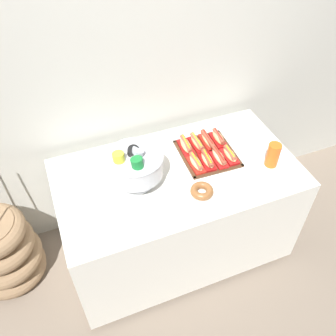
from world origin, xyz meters
name	(u,v)px	position (x,y,z in m)	size (l,w,h in m)	color
ground_plane	(176,245)	(0.00, 0.00, 0.00)	(10.00, 10.00, 0.00)	#7A6B5B
back_wall	(145,52)	(0.00, 0.53, 1.30)	(6.00, 0.10, 2.60)	beige
buffet_table	(177,211)	(0.00, 0.00, 0.41)	(1.46, 0.80, 0.78)	white
floor_vase	(2,251)	(-1.15, 0.21, 0.27)	(0.49, 0.49, 1.10)	#896B4C
serving_tray	(207,154)	(0.23, 0.08, 0.78)	(0.34, 0.37, 0.01)	#472B19
hot_dog_0	(196,163)	(0.12, 0.00, 0.81)	(0.06, 0.16, 0.06)	red
hot_dog_1	(207,160)	(0.19, 0.00, 0.81)	(0.08, 0.17, 0.06)	#B21414
hot_dog_2	(219,157)	(0.27, -0.01, 0.82)	(0.07, 0.18, 0.06)	red
hot_dog_3	(230,155)	(0.34, -0.01, 0.81)	(0.07, 0.15, 0.06)	red
hot_dog_4	(186,146)	(0.12, 0.17, 0.82)	(0.08, 0.17, 0.06)	#B21414
hot_dog_5	(197,143)	(0.20, 0.16, 0.81)	(0.06, 0.17, 0.06)	#B21414
hot_dog_6	(208,140)	(0.27, 0.16, 0.81)	(0.06, 0.18, 0.06)	red
hot_dog_7	(218,138)	(0.35, 0.16, 0.82)	(0.07, 0.16, 0.06)	#B21414
punch_bowl	(135,164)	(-0.26, 0.01, 0.93)	(0.32, 0.32, 0.27)	silver
cup_stack	(273,155)	(0.55, -0.15, 0.86)	(0.08, 0.08, 0.16)	#EA5B19
donut	(202,191)	(0.06, -0.21, 0.80)	(0.13, 0.13, 0.04)	brown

